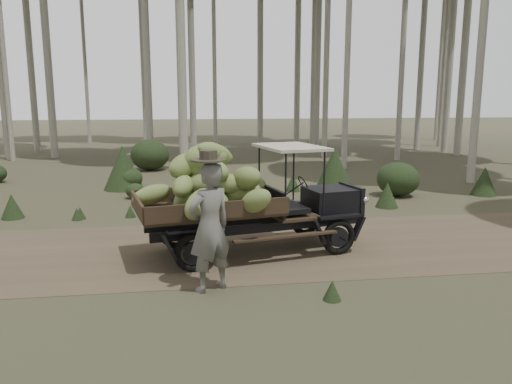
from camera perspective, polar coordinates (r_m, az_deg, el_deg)
ground at (r=9.66m, az=-6.63°, el=-6.59°), size 120.00×120.00×0.00m
dirt_track at (r=9.66m, az=-6.63°, el=-6.57°), size 70.00×4.00×0.01m
banana_truck at (r=9.02m, az=-2.97°, el=0.58°), size 4.54×2.60×2.18m
farmer at (r=7.42m, az=-5.33°, el=-3.85°), size 0.85×0.76×2.12m
undergrowth at (r=9.80m, az=5.97°, el=-3.01°), size 21.16×23.86×1.39m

